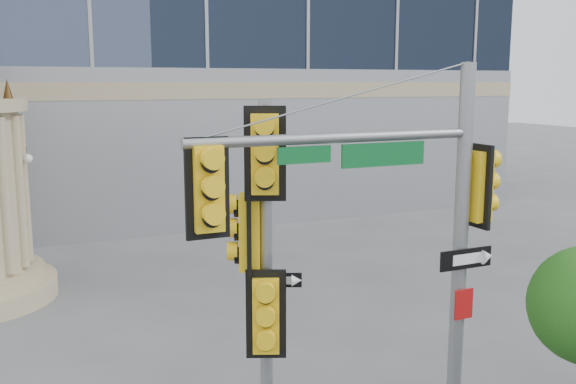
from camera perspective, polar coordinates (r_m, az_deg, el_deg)
name	(u,v)px	position (r m, az deg, el deg)	size (l,w,h in m)	color
main_signal_pole	(400,226)	(8.84, 9.94, -3.00)	(4.49, 0.54, 5.77)	slate
secondary_signal_pole	(262,253)	(9.23, -2.34, -5.41)	(0.89, 0.88, 5.27)	slate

